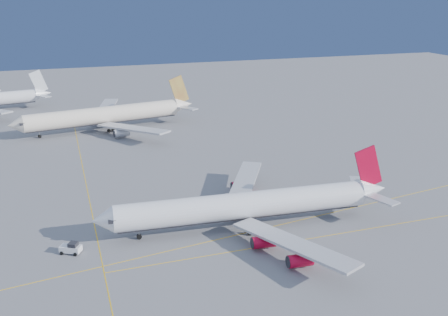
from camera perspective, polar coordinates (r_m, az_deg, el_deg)
The scene contains 5 objects.
ground at distance 114.20m, azimuth 6.17°, elevation -6.11°, with size 500.00×500.00×0.00m, color slate.
taxiway_lines at distance 114.80m, azimuth -1.89°, elevation -5.87°, with size 118.86×140.00×0.02m.
airliner_virgin at distance 105.07m, azimuth 2.95°, elevation -5.42°, with size 64.35×57.67×15.87m.
airliner_etihad at distance 184.75m, azimuth -13.14°, elevation 4.82°, with size 67.00×61.20×17.54m.
pushback_tug at distance 100.56m, azimuth -17.07°, elevation -9.81°, with size 4.37×3.76×2.20m.
Camera 1 is at (-44.57, -93.98, 47.16)m, focal length 40.00 mm.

